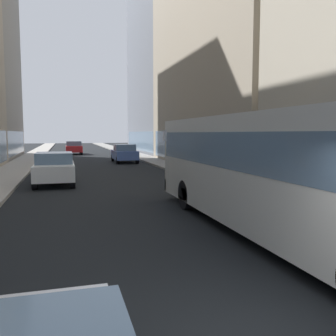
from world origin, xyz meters
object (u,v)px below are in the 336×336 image
object	(u,v)px
transit_bus	(275,166)
car_red_coupe	(74,148)
car_blue_hatchback	(124,153)
car_white_van	(55,168)

from	to	relation	value
transit_bus	car_red_coupe	size ratio (longest dim) A/B	2.73
car_red_coupe	car_blue_hatchback	distance (m)	14.78
transit_bus	car_blue_hatchback	distance (m)	23.86
car_red_coupe	car_blue_hatchback	world-z (taller)	same
car_red_coupe	car_white_van	bearing A→B (deg)	-93.43
transit_bus	car_white_van	xyz separation A→B (m)	(-5.60, 11.37, -0.95)
car_blue_hatchback	car_white_van	xyz separation A→B (m)	(-5.60, -12.47, 0.00)
transit_bus	car_white_van	distance (m)	12.71
car_blue_hatchback	car_red_coupe	bearing A→B (deg)	105.71
transit_bus	car_blue_hatchback	xyz separation A→B (m)	(0.00, 23.84, -0.95)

